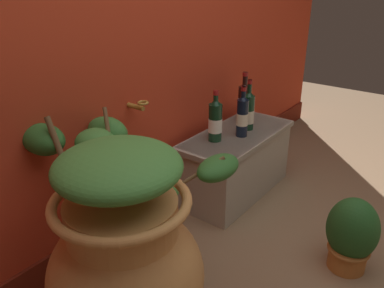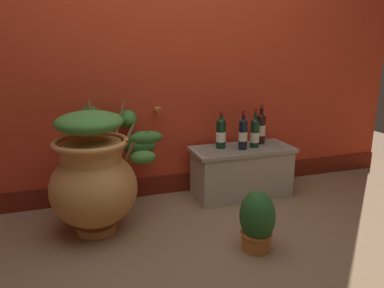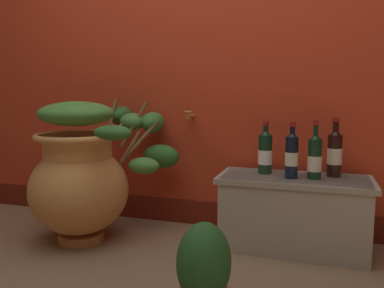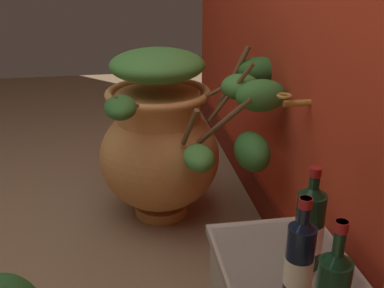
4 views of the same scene
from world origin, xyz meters
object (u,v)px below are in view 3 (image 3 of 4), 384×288
(wine_bottle_right, at_px, (335,152))
(potted_shrub, at_px, (204,271))
(wine_bottle_left, at_px, (292,154))
(terracotta_urn, at_px, (84,173))
(wine_bottle_back, at_px, (265,151))
(wine_bottle_middle, at_px, (315,156))

(wine_bottle_right, distance_m, potted_shrub, 1.09)
(wine_bottle_left, xyz_separation_m, potted_shrub, (-0.27, -0.78, -0.36))
(terracotta_urn, height_order, potted_shrub, terracotta_urn)
(wine_bottle_right, xyz_separation_m, wine_bottle_back, (-0.38, -0.03, -0.01))
(wine_bottle_back, xyz_separation_m, potted_shrub, (-0.12, -0.87, -0.35))
(terracotta_urn, distance_m, wine_bottle_right, 1.44)
(wine_bottle_middle, relative_size, wine_bottle_right, 0.96)
(wine_bottle_left, height_order, wine_bottle_right, wine_bottle_right)
(terracotta_urn, bearing_deg, potted_shrub, -32.63)
(wine_bottle_right, height_order, potted_shrub, wine_bottle_right)
(wine_bottle_left, relative_size, wine_bottle_middle, 0.97)
(wine_bottle_back, bearing_deg, wine_bottle_left, -30.21)
(wine_bottle_back, bearing_deg, wine_bottle_right, 4.64)
(terracotta_urn, distance_m, wine_bottle_middle, 1.32)
(wine_bottle_middle, xyz_separation_m, wine_bottle_back, (-0.27, 0.06, 0.01))
(wine_bottle_left, height_order, wine_bottle_middle, wine_bottle_middle)
(wine_bottle_back, bearing_deg, potted_shrub, -97.60)
(terracotta_urn, bearing_deg, wine_bottle_right, 12.92)
(wine_bottle_back, bearing_deg, terracotta_urn, -164.13)
(terracotta_urn, xyz_separation_m, potted_shrub, (0.90, -0.58, -0.22))
(wine_bottle_middle, relative_size, potted_shrub, 0.82)
(terracotta_urn, height_order, wine_bottle_back, terracotta_urn)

